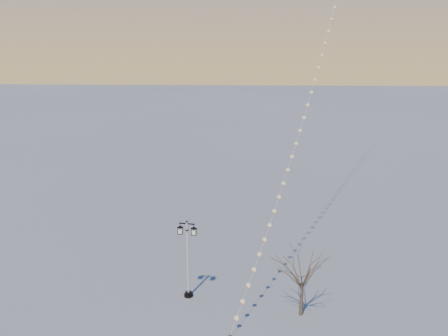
{
  "coord_description": "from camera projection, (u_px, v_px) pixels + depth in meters",
  "views": [
    {
      "loc": [
        2.06,
        -24.62,
        16.6
      ],
      "look_at": [
        0.84,
        3.62,
        8.68
      ],
      "focal_mm": 36.97,
      "sensor_mm": 36.0,
      "label": 1
    }
  ],
  "objects": [
    {
      "name": "ground",
      "position": [
        208.0,
        320.0,
        28.25
      ],
      "size": [
        300.0,
        300.0,
        0.0
      ],
      "primitive_type": "plane",
      "color": "slate",
      "rests_on": "ground"
    },
    {
      "name": "street_lamp",
      "position": [
        188.0,
        255.0,
        30.06
      ],
      "size": [
        1.37,
        0.61,
        5.42
      ],
      "rotation": [
        0.0,
        0.0,
        -0.15
      ],
      "color": "black",
      "rests_on": "ground"
    },
    {
      "name": "bare_tree",
      "position": [
        303.0,
        274.0,
        28.03
      ],
      "size": [
        2.45,
        2.45,
        4.07
      ],
      "rotation": [
        0.0,
        0.0,
        0.3
      ],
      "color": "#4C3E2B",
      "rests_on": "ground"
    },
    {
      "name": "kite_train",
      "position": [
        320.0,
        32.0,
        36.36
      ],
      "size": [
        13.78,
        31.25,
        34.51
      ],
      "rotation": [
        0.0,
        0.0,
        0.26
      ],
      "color": "#2F211C",
      "rests_on": "ground"
    }
  ]
}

